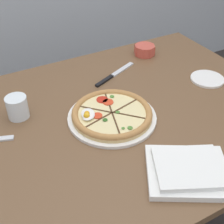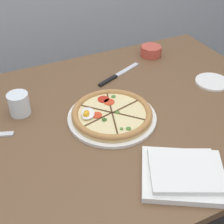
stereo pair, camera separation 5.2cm
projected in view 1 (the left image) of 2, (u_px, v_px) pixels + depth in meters
The scene contains 7 objects.
dining_table at pixel (121, 133), 1.21m from camera, with size 1.29×0.97×0.77m.
pizza at pixel (112, 114), 1.11m from camera, with size 0.32×0.32×0.05m.
ramekin_bowl at pixel (145, 50), 1.51m from camera, with size 0.10×0.10×0.05m.
napkin_folded at pixel (188, 170), 0.91m from camera, with size 0.30×0.29×0.04m.
knife_spare at pixel (115, 74), 1.36m from camera, with size 0.24×0.12×0.01m.
water_glass at pixel (18, 108), 1.11m from camera, with size 0.08×0.08×0.08m.
side_saucer at pixel (207, 79), 1.33m from camera, with size 0.14×0.14×0.01m.
Camera 1 is at (-0.47, -0.78, 1.47)m, focal length 50.00 mm.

